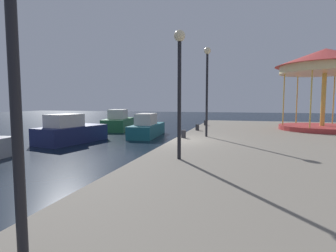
{
  "coord_description": "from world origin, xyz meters",
  "views": [
    {
      "loc": [
        3.27,
        -12.74,
        2.63
      ],
      "look_at": [
        -0.86,
        2.15,
        1.26
      ],
      "focal_mm": 28.41,
      "sensor_mm": 36.0,
      "label": 1
    }
  ],
  "objects_px": {
    "bollard_south": "(197,127)",
    "motorboat_green": "(118,122)",
    "lamp_post_near_edge": "(11,14)",
    "bollard_north": "(184,134)",
    "motorboat_teal": "(147,128)",
    "lamp_post_far_end": "(207,77)",
    "motorboat_navy": "(71,132)",
    "carousel": "(325,70)",
    "bollard_center": "(205,123)",
    "lamp_post_mid_promenade": "(179,71)"
  },
  "relations": [
    {
      "from": "lamp_post_mid_promenade",
      "to": "bollard_north",
      "type": "height_order",
      "value": "lamp_post_mid_promenade"
    },
    {
      "from": "motorboat_navy",
      "to": "lamp_post_near_edge",
      "type": "xyz_separation_m",
      "value": [
        8.38,
        -12.59,
        2.85
      ]
    },
    {
      "from": "lamp_post_mid_promenade",
      "to": "motorboat_navy",
      "type": "bearing_deg",
      "value": 143.02
    },
    {
      "from": "carousel",
      "to": "bollard_center",
      "type": "xyz_separation_m",
      "value": [
        -7.95,
        1.63,
        -3.77
      ]
    },
    {
      "from": "lamp_post_near_edge",
      "to": "bollard_south",
      "type": "bearing_deg",
      "value": 91.47
    },
    {
      "from": "motorboat_teal",
      "to": "lamp_post_near_edge",
      "type": "bearing_deg",
      "value": -74.65
    },
    {
      "from": "lamp_post_mid_promenade",
      "to": "bollard_north",
      "type": "xyz_separation_m",
      "value": [
        -0.95,
        5.11,
        -2.61
      ]
    },
    {
      "from": "motorboat_navy",
      "to": "motorboat_green",
      "type": "relative_size",
      "value": 0.96
    },
    {
      "from": "motorboat_navy",
      "to": "bollard_north",
      "type": "height_order",
      "value": "motorboat_navy"
    },
    {
      "from": "carousel",
      "to": "bollard_center",
      "type": "relative_size",
      "value": 15.37
    },
    {
      "from": "carousel",
      "to": "lamp_post_near_edge",
      "type": "relative_size",
      "value": 1.53
    },
    {
      "from": "lamp_post_far_end",
      "to": "bollard_north",
      "type": "height_order",
      "value": "lamp_post_far_end"
    },
    {
      "from": "motorboat_teal",
      "to": "bollard_center",
      "type": "bearing_deg",
      "value": 23.54
    },
    {
      "from": "lamp_post_far_end",
      "to": "bollard_center",
      "type": "xyz_separation_m",
      "value": [
        -0.98,
        7.05,
        -2.98
      ]
    },
    {
      "from": "motorboat_navy",
      "to": "motorboat_green",
      "type": "bearing_deg",
      "value": 93.93
    },
    {
      "from": "lamp_post_mid_promenade",
      "to": "lamp_post_far_end",
      "type": "height_order",
      "value": "lamp_post_far_end"
    },
    {
      "from": "lamp_post_mid_promenade",
      "to": "carousel",
      "type": "bearing_deg",
      "value": 57.97
    },
    {
      "from": "motorboat_teal",
      "to": "bollard_south",
      "type": "bearing_deg",
      "value": -26.6
    },
    {
      "from": "motorboat_teal",
      "to": "bollard_center",
      "type": "height_order",
      "value": "motorboat_teal"
    },
    {
      "from": "bollard_south",
      "to": "motorboat_navy",
      "type": "bearing_deg",
      "value": -164.05
    },
    {
      "from": "lamp_post_near_edge",
      "to": "lamp_post_far_end",
      "type": "bearing_deg",
      "value": 87.1
    },
    {
      "from": "motorboat_teal",
      "to": "bollard_south",
      "type": "distance_m",
      "value": 4.81
    },
    {
      "from": "motorboat_green",
      "to": "lamp_post_mid_promenade",
      "type": "distance_m",
      "value": 17.8
    },
    {
      "from": "bollard_south",
      "to": "motorboat_green",
      "type": "bearing_deg",
      "value": 145.53
    },
    {
      "from": "motorboat_teal",
      "to": "lamp_post_far_end",
      "type": "xyz_separation_m",
      "value": [
        5.27,
        -5.18,
        3.32
      ]
    },
    {
      "from": "lamp_post_near_edge",
      "to": "bollard_south",
      "type": "xyz_separation_m",
      "value": [
        -0.38,
        14.88,
        -2.57
      ]
    },
    {
      "from": "carousel",
      "to": "lamp_post_far_end",
      "type": "distance_m",
      "value": 8.87
    },
    {
      "from": "carousel",
      "to": "lamp_post_near_edge",
      "type": "bearing_deg",
      "value": -113.68
    },
    {
      "from": "bollard_north",
      "to": "motorboat_teal",
      "type": "bearing_deg",
      "value": 125.01
    },
    {
      "from": "motorboat_navy",
      "to": "bollard_north",
      "type": "xyz_separation_m",
      "value": [
        7.9,
        -1.55,
        0.28
      ]
    },
    {
      "from": "lamp_post_near_edge",
      "to": "bollard_south",
      "type": "height_order",
      "value": "lamp_post_near_edge"
    },
    {
      "from": "lamp_post_far_end",
      "to": "bollard_north",
      "type": "bearing_deg",
      "value": -143.13
    },
    {
      "from": "motorboat_navy",
      "to": "carousel",
      "type": "height_order",
      "value": "carousel"
    },
    {
      "from": "carousel",
      "to": "bollard_south",
      "type": "distance_m",
      "value": 9.12
    },
    {
      "from": "motorboat_green",
      "to": "bollard_south",
      "type": "distance_m",
      "value": 10.39
    },
    {
      "from": "motorboat_teal",
      "to": "motorboat_green",
      "type": "relative_size",
      "value": 1.02
    },
    {
      "from": "bollard_center",
      "to": "lamp_post_near_edge",
      "type": "bearing_deg",
      "value": -88.86
    },
    {
      "from": "motorboat_teal",
      "to": "bollard_north",
      "type": "distance_m",
      "value": 7.32
    },
    {
      "from": "carousel",
      "to": "bollard_north",
      "type": "bearing_deg",
      "value": -142.25
    },
    {
      "from": "motorboat_green",
      "to": "bollard_center",
      "type": "distance_m",
      "value": 8.77
    },
    {
      "from": "lamp_post_far_end",
      "to": "bollard_south",
      "type": "xyz_separation_m",
      "value": [
        -0.98,
        3.03,
        -2.98
      ]
    },
    {
      "from": "bollard_north",
      "to": "bollard_south",
      "type": "height_order",
      "value": "same"
    },
    {
      "from": "bollard_north",
      "to": "bollard_south",
      "type": "distance_m",
      "value": 3.84
    },
    {
      "from": "bollard_center",
      "to": "motorboat_green",
      "type": "bearing_deg",
      "value": 167.78
    },
    {
      "from": "lamp_post_far_end",
      "to": "motorboat_navy",
      "type": "bearing_deg",
      "value": 175.25
    },
    {
      "from": "carousel",
      "to": "bollard_south",
      "type": "bearing_deg",
      "value": -163.25
    },
    {
      "from": "lamp_post_mid_promenade",
      "to": "lamp_post_far_end",
      "type": "bearing_deg",
      "value": 88.78
    },
    {
      "from": "bollard_north",
      "to": "lamp_post_near_edge",
      "type": "bearing_deg",
      "value": -87.52
    },
    {
      "from": "motorboat_green",
      "to": "carousel",
      "type": "distance_m",
      "value": 17.35
    },
    {
      "from": "lamp_post_mid_promenade",
      "to": "bollard_north",
      "type": "bearing_deg",
      "value": 100.54
    }
  ]
}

